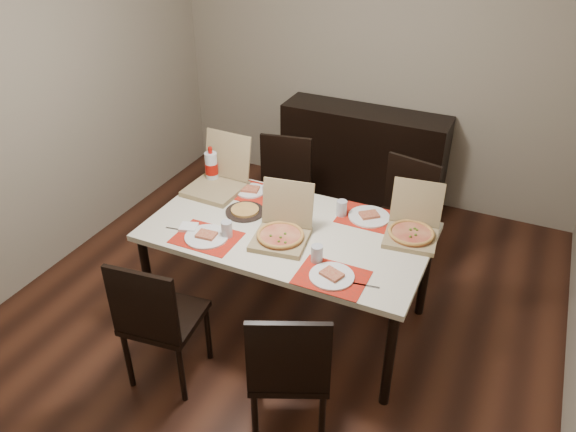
# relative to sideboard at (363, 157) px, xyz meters

# --- Properties ---
(ground) EXTENTS (3.80, 4.00, 0.02)m
(ground) POSITION_rel_sideboard_xyz_m (0.00, -1.78, -0.46)
(ground) COLOR #402013
(ground) RESTS_ON ground
(room_walls) EXTENTS (3.84, 4.02, 2.62)m
(room_walls) POSITION_rel_sideboard_xyz_m (0.00, -1.35, 1.28)
(room_walls) COLOR gray
(room_walls) RESTS_ON ground
(sideboard) EXTENTS (1.50, 0.40, 0.90)m
(sideboard) POSITION_rel_sideboard_xyz_m (0.00, 0.00, 0.00)
(sideboard) COLOR black
(sideboard) RESTS_ON ground
(dining_table) EXTENTS (1.80, 1.00, 0.75)m
(dining_table) POSITION_rel_sideboard_xyz_m (0.08, -1.82, 0.23)
(dining_table) COLOR beige
(dining_table) RESTS_ON ground
(chair_near_left) EXTENTS (0.47, 0.47, 0.93)m
(chair_near_left) POSITION_rel_sideboard_xyz_m (-0.37, -2.66, 0.06)
(chair_near_left) COLOR black
(chair_near_left) RESTS_ON ground
(chair_near_right) EXTENTS (0.55, 0.55, 0.93)m
(chair_near_right) POSITION_rel_sideboard_xyz_m (0.48, -2.68, 0.06)
(chair_near_right) COLOR black
(chair_near_right) RESTS_ON ground
(chair_far_left) EXTENTS (0.49, 0.49, 0.93)m
(chair_far_left) POSITION_rel_sideboard_xyz_m (-0.36, -0.98, 0.06)
(chair_far_left) COLOR black
(chair_far_left) RESTS_ON ground
(chair_far_right) EXTENTS (0.50, 0.50, 0.93)m
(chair_far_right) POSITION_rel_sideboard_xyz_m (0.62, -0.95, 0.06)
(chair_far_right) COLOR black
(chair_far_right) RESTS_ON ground
(setting_near_left) EXTENTS (0.50, 0.30, 0.11)m
(setting_near_left) POSITION_rel_sideboard_xyz_m (-0.34, -2.11, 0.32)
(setting_near_left) COLOR red
(setting_near_left) RESTS_ON dining_table
(setting_near_right) EXTENTS (0.48, 0.30, 0.11)m
(setting_near_right) POSITION_rel_sideboard_xyz_m (0.48, -2.14, 0.32)
(setting_near_right) COLOR red
(setting_near_right) RESTS_ON dining_table
(setting_far_left) EXTENTS (0.48, 0.30, 0.11)m
(setting_far_left) POSITION_rel_sideboard_xyz_m (-0.35, -1.49, 0.32)
(setting_far_left) COLOR red
(setting_far_left) RESTS_ON dining_table
(setting_far_right) EXTENTS (0.48, 0.30, 0.11)m
(setting_far_right) POSITION_rel_sideboard_xyz_m (0.47, -1.48, 0.32)
(setting_far_right) COLOR red
(setting_far_right) RESTS_ON dining_table
(napkin_loose) EXTENTS (0.15, 0.16, 0.02)m
(napkin_loose) POSITION_rel_sideboard_xyz_m (0.12, -1.82, 0.31)
(napkin_loose) COLOR white
(napkin_loose) RESTS_ON dining_table
(pizza_box_center) EXTENTS (0.38, 0.41, 0.33)m
(pizza_box_center) POSITION_rel_sideboard_xyz_m (0.09, -1.93, 0.35)
(pizza_box_center) COLOR #8E7952
(pizza_box_center) RESTS_ON dining_table
(pizza_box_right) EXTENTS (0.36, 0.39, 0.32)m
(pizza_box_right) POSITION_rel_sideboard_xyz_m (0.82, -1.56, 0.35)
(pizza_box_right) COLOR #8E7952
(pizza_box_right) RESTS_ON dining_table
(pizza_box_left) EXTENTS (0.39, 0.43, 0.37)m
(pizza_box_left) POSITION_rel_sideboard_xyz_m (-0.61, -1.54, 0.36)
(pizza_box_left) COLOR #8E7952
(pizza_box_left) RESTS_ON dining_table
(faina_plate) EXTENTS (0.27, 0.27, 0.03)m
(faina_plate) POSITION_rel_sideboard_xyz_m (-0.27, -1.75, 0.31)
(faina_plate) COLOR black
(faina_plate) RESTS_ON dining_table
(dip_bowl) EXTENTS (0.18, 0.18, 0.03)m
(dip_bowl) POSITION_rel_sideboard_xyz_m (0.10, -1.67, 0.32)
(dip_bowl) COLOR white
(dip_bowl) RESTS_ON dining_table
(soda_bottle) EXTENTS (0.09, 0.09, 0.28)m
(soda_bottle) POSITION_rel_sideboard_xyz_m (-0.70, -1.47, 0.42)
(soda_bottle) COLOR silver
(soda_bottle) RESTS_ON dining_table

